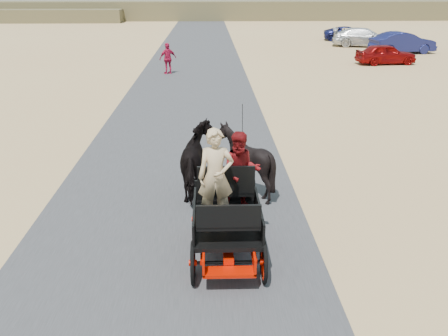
{
  "coord_description": "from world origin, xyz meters",
  "views": [
    {
      "loc": [
        0.86,
        -8.44,
        4.97
      ],
      "look_at": [
        1.17,
        1.58,
        1.2
      ],
      "focal_mm": 40.0,
      "sensor_mm": 36.0,
      "label": 1
    }
  ],
  "objects_px": {
    "carriage": "(227,239)",
    "car_a": "(386,54)",
    "car_d": "(348,34)",
    "car_b": "(403,43)",
    "horse_left": "(200,162)",
    "horse_right": "(245,161)",
    "car_c": "(364,37)",
    "pedestrian": "(168,59)"
  },
  "relations": [
    {
      "from": "carriage",
      "to": "car_a",
      "type": "distance_m",
      "value": 25.61
    },
    {
      "from": "car_d",
      "to": "car_b",
      "type": "bearing_deg",
      "value": -158.16
    },
    {
      "from": "horse_left",
      "to": "car_a",
      "type": "relative_size",
      "value": 0.54
    },
    {
      "from": "horse_right",
      "to": "car_a",
      "type": "bearing_deg",
      "value": -117.14
    },
    {
      "from": "horse_right",
      "to": "car_d",
      "type": "relative_size",
      "value": 0.4
    },
    {
      "from": "car_c",
      "to": "horse_left",
      "type": "bearing_deg",
      "value": 168.39
    },
    {
      "from": "horse_right",
      "to": "car_a",
      "type": "height_order",
      "value": "horse_right"
    },
    {
      "from": "carriage",
      "to": "horse_right",
      "type": "distance_m",
      "value": 3.09
    },
    {
      "from": "horse_left",
      "to": "car_c",
      "type": "xyz_separation_m",
      "value": [
        12.72,
        29.16,
        -0.12
      ]
    },
    {
      "from": "carriage",
      "to": "horse_left",
      "type": "height_order",
      "value": "horse_left"
    },
    {
      "from": "carriage",
      "to": "horse_right",
      "type": "height_order",
      "value": "horse_right"
    },
    {
      "from": "carriage",
      "to": "horse_left",
      "type": "bearing_deg",
      "value": 100.39
    },
    {
      "from": "horse_left",
      "to": "car_d",
      "type": "xyz_separation_m",
      "value": [
        12.62,
        33.46,
        -0.25
      ]
    },
    {
      "from": "carriage",
      "to": "pedestrian",
      "type": "bearing_deg",
      "value": 97.32
    },
    {
      "from": "carriage",
      "to": "car_b",
      "type": "height_order",
      "value": "car_b"
    },
    {
      "from": "horse_right",
      "to": "car_b",
      "type": "bearing_deg",
      "value": -117.79
    },
    {
      "from": "car_a",
      "to": "horse_left",
      "type": "bearing_deg",
      "value": 144.18
    },
    {
      "from": "car_b",
      "to": "car_c",
      "type": "xyz_separation_m",
      "value": [
        -1.58,
        4.1,
        -0.04
      ]
    },
    {
      "from": "horse_right",
      "to": "car_c",
      "type": "xyz_separation_m",
      "value": [
        11.62,
        29.16,
        -0.12
      ]
    },
    {
      "from": "horse_left",
      "to": "car_d",
      "type": "bearing_deg",
      "value": -110.67
    },
    {
      "from": "horse_left",
      "to": "horse_right",
      "type": "distance_m",
      "value": 1.1
    },
    {
      "from": "pedestrian",
      "to": "car_c",
      "type": "distance_m",
      "value": 19.07
    },
    {
      "from": "car_d",
      "to": "car_c",
      "type": "bearing_deg",
      "value": -168.17
    },
    {
      "from": "carriage",
      "to": "pedestrian",
      "type": "height_order",
      "value": "pedestrian"
    },
    {
      "from": "car_a",
      "to": "car_b",
      "type": "xyz_separation_m",
      "value": [
        2.87,
        4.89,
        0.13
      ]
    },
    {
      "from": "car_a",
      "to": "carriage",
      "type": "bearing_deg",
      "value": 148.56
    },
    {
      "from": "pedestrian",
      "to": "horse_left",
      "type": "bearing_deg",
      "value": 69.06
    },
    {
      "from": "pedestrian",
      "to": "car_c",
      "type": "bearing_deg",
      "value": -168.41
    },
    {
      "from": "car_b",
      "to": "horse_right",
      "type": "bearing_deg",
      "value": 142.39
    },
    {
      "from": "horse_right",
      "to": "car_d",
      "type": "xyz_separation_m",
      "value": [
        11.52,
        33.46,
        -0.25
      ]
    },
    {
      "from": "car_a",
      "to": "car_d",
      "type": "relative_size",
      "value": 0.87
    },
    {
      "from": "horse_left",
      "to": "car_c",
      "type": "distance_m",
      "value": 31.82
    },
    {
      "from": "carriage",
      "to": "car_b",
      "type": "bearing_deg",
      "value": 63.88
    },
    {
      "from": "horse_left",
      "to": "car_b",
      "type": "distance_m",
      "value": 28.86
    },
    {
      "from": "pedestrian",
      "to": "car_d",
      "type": "height_order",
      "value": "pedestrian"
    },
    {
      "from": "car_c",
      "to": "horse_right",
      "type": "bearing_deg",
      "value": 170.23
    },
    {
      "from": "horse_right",
      "to": "pedestrian",
      "type": "relative_size",
      "value": 0.98
    },
    {
      "from": "carriage",
      "to": "car_a",
      "type": "xyz_separation_m",
      "value": [
        10.89,
        23.17,
        0.27
      ]
    },
    {
      "from": "carriage",
      "to": "horse_right",
      "type": "bearing_deg",
      "value": 79.61
    },
    {
      "from": "horse_right",
      "to": "carriage",
      "type": "bearing_deg",
      "value": 79.61
    },
    {
      "from": "car_d",
      "to": "horse_right",
      "type": "bearing_deg",
      "value": 171.5
    },
    {
      "from": "carriage",
      "to": "car_c",
      "type": "xyz_separation_m",
      "value": [
        12.17,
        32.16,
        0.37
      ]
    }
  ]
}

